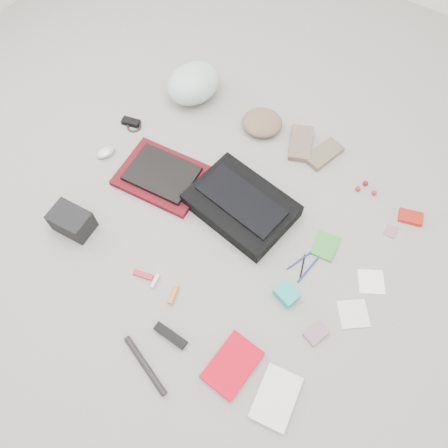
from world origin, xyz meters
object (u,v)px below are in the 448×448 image
Objects in this scene: accordion_wallet at (287,294)px; camera_bag at (72,221)px; bike_helmet at (193,83)px; book_red at (232,365)px; laptop at (162,173)px; messenger_bag at (241,205)px.

camera_bag is at bearing -149.56° from accordion_wallet.
bike_helmet is 1.34× the size of book_red.
camera_bag reaches higher than laptop.
accordion_wallet is at bearing -19.42° from laptop.
laptop is (-0.41, -0.06, 0.00)m from messenger_bag.
bike_helmet is (-0.60, 0.46, 0.05)m from messenger_bag.
camera_bag reaches higher than book_red.
bike_helmet is 0.96m from camera_bag.
book_red is at bearing -41.92° from laptop.
accordion_wallet is at bearing 88.61° from book_red.
camera_bag is at bearing -117.15° from laptop.
camera_bag is 0.99m from accordion_wallet.
bike_helmet is 1.21m from accordion_wallet.
accordion_wallet is at bearing -21.59° from bike_helmet.
messenger_bag reaches higher than accordion_wallet.
camera_bag is (0.02, -0.96, -0.03)m from bike_helmet.
laptop is 0.56m from bike_helmet.
book_red is at bearing -34.19° from bike_helmet.
book_red is (0.95, -1.06, -0.08)m from bike_helmet.
camera_bag is (-0.57, -0.50, 0.02)m from messenger_bag.
bike_helmet is at bearing 150.23° from messenger_bag.
messenger_bag is 2.04× the size of book_red.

